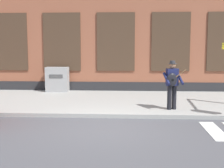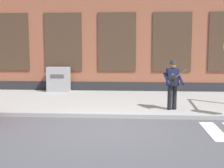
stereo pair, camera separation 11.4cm
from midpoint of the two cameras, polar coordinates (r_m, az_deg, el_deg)
The scene contains 5 objects.
ground_plane at distance 8.68m, azimuth -1.72°, elevation -8.17°, with size 160.00×160.00×0.00m, color #4C4C51.
sidewalk at distance 12.42m, azimuth -0.15°, elevation -3.23°, with size 28.00×5.23×0.13m.
building_backdrop at distance 16.96m, azimuth 0.83°, elevation 14.34°, with size 28.00×4.06×8.89m.
busker at distance 10.60m, azimuth 10.65°, elevation 0.35°, with size 0.77×0.64×1.65m.
utility_box at distance 14.86m, azimuth -10.18°, elevation 0.84°, with size 1.05×0.53×1.15m.
Camera 1 is at (0.69, -8.35, 2.27)m, focal length 50.00 mm.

